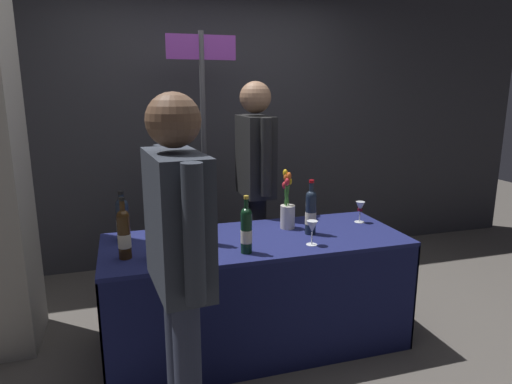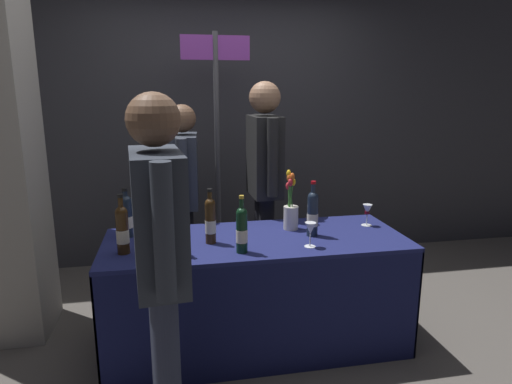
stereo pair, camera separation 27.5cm
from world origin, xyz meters
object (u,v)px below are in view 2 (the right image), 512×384
Objects in this scene: display_bottle_0 at (313,213)px; flower_vase at (291,211)px; booth_signpost at (217,129)px; wine_glass_mid at (310,229)px; vendor_presenter at (184,185)px; featured_wine_bottle at (210,220)px; tasting_table at (256,270)px; wine_glass_near_vendor at (367,211)px; taster_foreground_right at (160,244)px.

display_bottle_0 is 0.89× the size of flower_vase.
booth_signpost reaches higher than display_bottle_0.
vendor_presenter reaches higher than wine_glass_mid.
wine_glass_mid is at bearing -73.16° from booth_signpost.
display_bottle_0 is (0.65, 0.02, 0.00)m from featured_wine_bottle.
flower_vase is at bearing 28.24° from tasting_table.
vendor_presenter is at bearing 150.65° from wine_glass_near_vendor.
wine_glass_mid is 0.07× the size of booth_signpost.
vendor_presenter is at bearing 135.71° from flower_vase.
vendor_presenter is at bearing 124.43° from wine_glass_mid.
featured_wine_bottle is 1.26m from booth_signpost.
wine_glass_mid is 0.37× the size of flower_vase.
vendor_presenter reaches higher than wine_glass_near_vendor.
display_bottle_0 is 0.19m from flower_vase.
booth_signpost is (-0.12, 1.12, 0.82)m from tasting_table.
wine_glass_mid is (-0.08, -0.20, -0.04)m from display_bottle_0.
featured_wine_bottle is (-0.29, -0.04, 0.36)m from tasting_table.
tasting_table is at bearing 142.72° from wine_glass_mid.
vendor_presenter is 0.73× the size of booth_signpost.
featured_wine_bottle is 0.78m from taster_foreground_right.
flower_vase reaches higher than featured_wine_bottle.
tasting_table is 5.30× the size of display_bottle_0.
taster_foreground_right is 1.96m from booth_signpost.
tasting_table is 12.58× the size of wine_glass_mid.
display_bottle_0 is at bearing -2.87° from tasting_table.
tasting_table is 0.49m from wine_glass_mid.
booth_signpost is (-0.41, 1.34, 0.49)m from wine_glass_mid.
tasting_table is 5.57× the size of featured_wine_bottle.
featured_wine_bottle is 0.85m from vendor_presenter.
wine_glass_near_vendor is at bearing 33.18° from wine_glass_mid.
flower_vase is at bearing 121.92° from display_bottle_0.
featured_wine_bottle is 0.95× the size of display_bottle_0.
display_bottle_0 is at bearing -67.03° from booth_signpost.
wine_glass_near_vendor is 0.99× the size of wine_glass_mid.
wine_glass_near_vendor is 0.10× the size of vendor_presenter.
display_bottle_0 is at bearing -57.31° from taster_foreground_right.
tasting_table is 0.90× the size of booth_signpost.
wine_glass_mid is at bearing -111.18° from display_bottle_0.
booth_signpost is at bearing 106.84° from wine_glass_mid.
vendor_presenter reaches higher than display_bottle_0.
display_bottle_0 is at bearing 68.82° from wine_glass_mid.
tasting_table is 1.15× the size of taster_foreground_right.
flower_vase is at bearing 93.55° from wine_glass_mid.
flower_vase is 0.25× the size of taster_foreground_right.
featured_wine_bottle is at bearing -172.49° from tasting_table.
wine_glass_near_vendor is at bearing -2.40° from flower_vase.
taster_foreground_right is at bearing -111.63° from featured_wine_bottle.
tasting_table is at bearing 177.13° from display_bottle_0.
tasting_table is 0.47m from featured_wine_bottle.
flower_vase is at bearing 177.60° from wine_glass_near_vendor.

